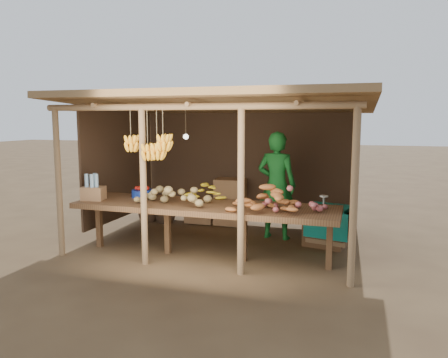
% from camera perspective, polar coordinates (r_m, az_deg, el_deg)
% --- Properties ---
extents(ground, '(60.00, 60.00, 0.00)m').
position_cam_1_polar(ground, '(7.48, 0.00, -8.00)').
color(ground, brown).
rests_on(ground, ground).
extents(stall_structure, '(4.70, 3.50, 2.43)m').
position_cam_1_polar(stall_structure, '(7.32, 0.04, 6.96)').
color(stall_structure, '#906E4A').
rests_on(stall_structure, ground).
extents(counter, '(3.90, 1.05, 0.80)m').
position_cam_1_polar(counter, '(6.43, -2.54, -3.85)').
color(counter, brown).
rests_on(counter, ground).
extents(potato_heap, '(1.28, 0.99, 0.37)m').
position_cam_1_polar(potato_heap, '(6.46, -6.62, -1.60)').
color(potato_heap, olive).
rests_on(potato_heap, counter).
extents(sweet_potato_heap, '(1.00, 0.63, 0.36)m').
position_cam_1_polar(sweet_potato_heap, '(5.99, 5.84, -2.40)').
color(sweet_potato_heap, '#A75E2B').
rests_on(sweet_potato_heap, counter).
extents(onion_heap, '(0.87, 0.52, 0.36)m').
position_cam_1_polar(onion_heap, '(6.00, 8.81, -2.43)').
color(onion_heap, '#A4504F').
rests_on(onion_heap, counter).
extents(banana_pile, '(0.64, 0.48, 0.35)m').
position_cam_1_polar(banana_pile, '(6.78, -2.42, -1.22)').
color(banana_pile, yellow).
rests_on(banana_pile, counter).
extents(tomato_basin, '(0.34, 0.34, 0.18)m').
position_cam_1_polar(tomato_basin, '(7.08, -10.60, -1.77)').
color(tomato_basin, navy).
rests_on(tomato_basin, counter).
extents(bottle_box, '(0.37, 0.32, 0.41)m').
position_cam_1_polar(bottle_box, '(7.02, -16.70, -1.37)').
color(bottle_box, '#966943').
rests_on(bottle_box, counter).
extents(vendor, '(0.71, 0.51, 1.84)m').
position_cam_1_polar(vendor, '(7.48, 6.88, -0.84)').
color(vendor, '#176724').
rests_on(vendor, ground).
extents(tarp_crate, '(0.83, 0.76, 0.84)m').
position_cam_1_polar(tarp_crate, '(7.30, 13.24, -5.80)').
color(tarp_crate, brown).
rests_on(tarp_crate, ground).
extents(carton_stack, '(1.18, 0.47, 0.88)m').
position_cam_1_polar(carton_stack, '(8.49, -0.49, -3.38)').
color(carton_stack, '#966943').
rests_on(carton_stack, ground).
extents(burlap_sacks, '(0.78, 0.41, 0.55)m').
position_cam_1_polar(burlap_sacks, '(8.84, -8.78, -4.02)').
color(burlap_sacks, '#4A3322').
rests_on(burlap_sacks, ground).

